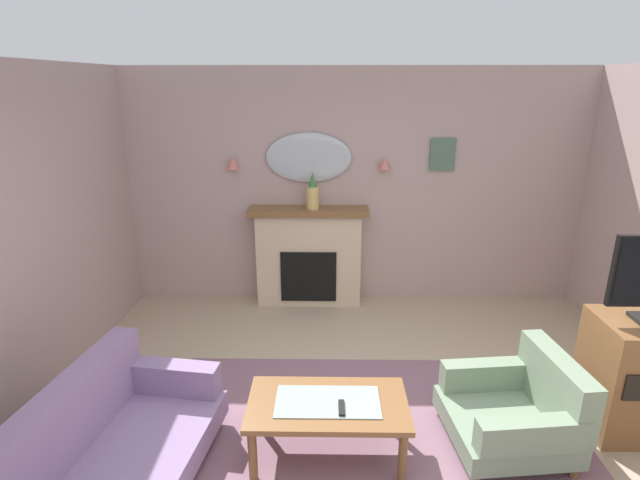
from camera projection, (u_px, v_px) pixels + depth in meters
floor at (373, 479)px, 3.33m from camera, size 6.21×6.73×0.10m
wall_back at (355, 188)px, 5.67m from camera, size 6.21×0.10×2.69m
patterned_rug at (370, 451)px, 3.50m from camera, size 3.20×2.40×0.01m
fireplace at (309, 257)px, 5.71m from camera, size 1.36×0.36×1.16m
mantel_vase_right at (313, 194)px, 5.44m from camera, size 0.14×0.14×0.41m
wall_mirror at (309, 158)px, 5.49m from camera, size 0.96×0.06×0.56m
wall_sconce_left at (233, 163)px, 5.47m from camera, size 0.14×0.14×0.14m
wall_sconce_right at (385, 163)px, 5.45m from camera, size 0.14×0.14×0.14m
framed_picture at (442, 154)px, 5.47m from camera, size 0.28×0.03×0.36m
coffee_table at (328, 409)px, 3.36m from camera, size 1.10×0.60×0.45m
tv_remote at (341, 408)px, 3.26m from camera, size 0.04×0.16×0.02m
floral_couch at (99, 460)px, 3.00m from camera, size 1.08×1.81×0.76m
armchair_by_coffee_table at (519, 409)px, 3.49m from camera, size 0.90×0.89×0.71m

